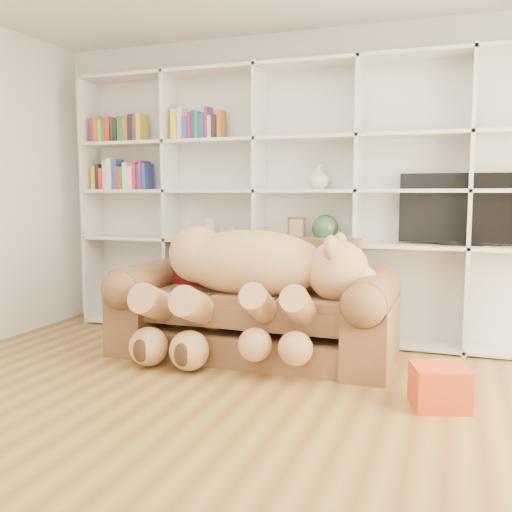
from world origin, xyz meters
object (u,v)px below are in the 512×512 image
at_px(gift_box, 439,387).
at_px(teddy_bear, 248,277).
at_px(sofa, 255,311).
at_px(tv, 462,210).

bearing_deg(gift_box, teddy_bear, 159.82).
height_order(sofa, tv, tv).
relative_size(sofa, gift_box, 6.87).
bearing_deg(sofa, gift_box, -26.28).
height_order(teddy_bear, gift_box, teddy_bear).
bearing_deg(sofa, tv, 23.86).
relative_size(sofa, tv, 2.23).
relative_size(sofa, teddy_bear, 1.25).
bearing_deg(tv, teddy_bear, -150.52).
xyz_separation_m(gift_box, tv, (0.10, 1.38, 1.02)).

